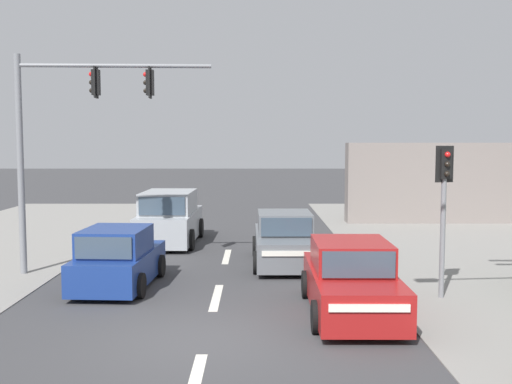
{
  "coord_description": "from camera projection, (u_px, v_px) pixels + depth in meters",
  "views": [
    {
      "loc": [
        0.93,
        -10.81,
        3.66
      ],
      "look_at": [
        0.99,
        4.0,
        2.4
      ],
      "focal_mm": 42.0,
      "sensor_mm": 36.0,
      "label": 1
    }
  ],
  "objects": [
    {
      "name": "lane_dash_mid",
      "position": [
        214.0,
        297.0,
        14.06
      ],
      "size": [
        0.2,
        2.4,
        0.01
      ],
      "primitive_type": "cube",
      "color": "silver",
      "rests_on": "ground"
    },
    {
      "name": "lane_dash_far",
      "position": [
        224.0,
        256.0,
        19.04
      ],
      "size": [
        0.2,
        2.4,
        0.01
      ],
      "primitive_type": "cube",
      "color": "silver",
      "rests_on": "ground"
    },
    {
      "name": "traffic_signal_mast",
      "position": [
        65.0,
        123.0,
        16.22
      ],
      "size": [
        5.29,
        0.51,
        6.0
      ],
      "color": "slate",
      "rests_on": "ground"
    },
    {
      "name": "hatchback_oncoming_mid",
      "position": [
        116.0,
        260.0,
        14.98
      ],
      "size": [
        1.93,
        3.71,
        1.53
      ],
      "color": "navy",
      "rests_on": "ground"
    },
    {
      "name": "sedan_crossing_left",
      "position": [
        282.0,
        241.0,
        17.83
      ],
      "size": [
        1.92,
        4.26,
        1.56
      ],
      "color": "slate",
      "rests_on": "ground"
    },
    {
      "name": "shopfront_wall_far",
      "position": [
        477.0,
        183.0,
        26.91
      ],
      "size": [
        12.0,
        1.0,
        3.6
      ],
      "primitive_type": "cube",
      "color": "gray",
      "rests_on": "ground"
    },
    {
      "name": "lane_dash_near",
      "position": [
        192.0,
        383.0,
        9.08
      ],
      "size": [
        0.2,
        2.4,
        0.01
      ],
      "primitive_type": "cube",
      "color": "silver",
      "rests_on": "ground"
    },
    {
      "name": "sedan_kerbside_parked",
      "position": [
        349.0,
        281.0,
        12.69
      ],
      "size": [
        1.91,
        4.25,
        1.56
      ],
      "color": "maroon",
      "rests_on": "ground"
    },
    {
      "name": "ground_plane",
      "position": [
        203.0,
        339.0,
        11.07
      ],
      "size": [
        140.0,
        140.0,
        0.0
      ],
      "primitive_type": "plane",
      "color": "#3A3A3D"
    },
    {
      "name": "pedestal_signal_right_kerb",
      "position": [
        441.0,
        195.0,
        13.79
      ],
      "size": [
        0.44,
        0.31,
        3.56
      ],
      "color": "slate",
      "rests_on": "ground"
    },
    {
      "name": "suv_receding_far",
      "position": [
        167.0,
        219.0,
        21.42
      ],
      "size": [
        2.13,
        4.58,
        1.9
      ],
      "color": "#A3A8AD",
      "rests_on": "ground"
    }
  ]
}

